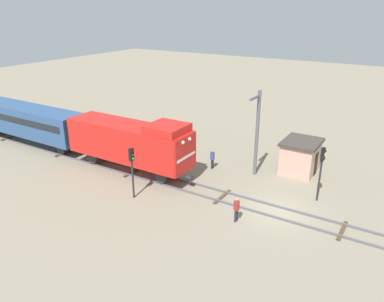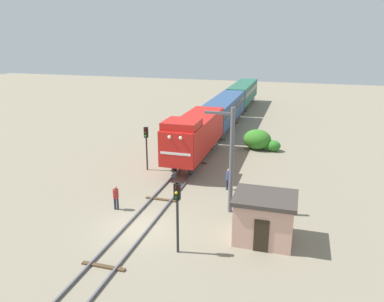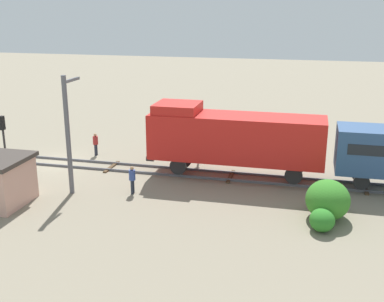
{
  "view_description": "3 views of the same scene",
  "coord_description": "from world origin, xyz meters",
  "px_view_note": "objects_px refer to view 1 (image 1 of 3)",
  "views": [
    {
      "loc": [
        -21.72,
        -6.69,
        13.05
      ],
      "look_at": [
        1.23,
        7.53,
        2.54
      ],
      "focal_mm": 35.0,
      "sensor_mm": 36.0,
      "label": 1
    },
    {
      "loc": [
        8.92,
        -18.62,
        11.36
      ],
      "look_at": [
        -0.06,
        12.07,
        1.28
      ],
      "focal_mm": 35.0,
      "sensor_mm": 36.0,
      "label": 2
    },
    {
      "loc": [
        29.36,
        17.19,
        10.69
      ],
      "look_at": [
        -0.77,
        9.75,
        1.37
      ],
      "focal_mm": 45.0,
      "sensor_mm": 36.0,
      "label": 3
    }
  ],
  "objects_px": {
    "worker_near_track": "(236,208)",
    "locomotive": "(131,141)",
    "worker_by_signal": "(212,158)",
    "catenary_mast": "(257,131)",
    "traffic_signal_mid": "(132,164)",
    "relay_hut": "(300,156)",
    "passenger_car_leading": "(28,119)",
    "traffic_signal_near": "(322,164)"
  },
  "relations": [
    {
      "from": "catenary_mast",
      "to": "worker_near_track",
      "type": "bearing_deg",
      "value": -165.91
    },
    {
      "from": "passenger_car_leading",
      "to": "traffic_signal_mid",
      "type": "bearing_deg",
      "value": -101.75
    },
    {
      "from": "worker_near_track",
      "to": "passenger_car_leading",
      "type": "bearing_deg",
      "value": -147.58
    },
    {
      "from": "worker_near_track",
      "to": "relay_hut",
      "type": "relative_size",
      "value": 0.49
    },
    {
      "from": "traffic_signal_mid",
      "to": "relay_hut",
      "type": "xyz_separation_m",
      "value": [
        10.9,
        -8.83,
        -1.28
      ]
    },
    {
      "from": "passenger_car_leading",
      "to": "worker_near_track",
      "type": "relative_size",
      "value": 8.24
    },
    {
      "from": "traffic_signal_mid",
      "to": "worker_by_signal",
      "type": "relative_size",
      "value": 2.25
    },
    {
      "from": "worker_near_track",
      "to": "locomotive",
      "type": "bearing_deg",
      "value": -154.51
    },
    {
      "from": "traffic_signal_near",
      "to": "relay_hut",
      "type": "bearing_deg",
      "value": 31.31
    },
    {
      "from": "locomotive",
      "to": "traffic_signal_near",
      "type": "height_order",
      "value": "locomotive"
    },
    {
      "from": "catenary_mast",
      "to": "passenger_car_leading",
      "type": "bearing_deg",
      "value": 102.52
    },
    {
      "from": "catenary_mast",
      "to": "traffic_signal_mid",
      "type": "bearing_deg",
      "value": 144.88
    },
    {
      "from": "worker_near_track",
      "to": "catenary_mast",
      "type": "distance_m",
      "value": 8.05
    },
    {
      "from": "worker_near_track",
      "to": "worker_by_signal",
      "type": "xyz_separation_m",
      "value": [
        6.6,
        5.4,
        0.0
      ]
    },
    {
      "from": "passenger_car_leading",
      "to": "worker_near_track",
      "type": "height_order",
      "value": "passenger_car_leading"
    },
    {
      "from": "passenger_car_leading",
      "to": "traffic_signal_near",
      "type": "relative_size",
      "value": 3.48
    },
    {
      "from": "passenger_car_leading",
      "to": "worker_near_track",
      "type": "bearing_deg",
      "value": -95.7
    },
    {
      "from": "traffic_signal_near",
      "to": "worker_by_signal",
      "type": "bearing_deg",
      "value": 83.75
    },
    {
      "from": "passenger_car_leading",
      "to": "relay_hut",
      "type": "relative_size",
      "value": 4.0
    },
    {
      "from": "traffic_signal_mid",
      "to": "worker_near_track",
      "type": "distance_m",
      "value": 7.94
    },
    {
      "from": "traffic_signal_mid",
      "to": "catenary_mast",
      "type": "bearing_deg",
      "value": -35.12
    },
    {
      "from": "traffic_signal_near",
      "to": "worker_by_signal",
      "type": "distance_m",
      "value": 9.37
    },
    {
      "from": "traffic_signal_near",
      "to": "relay_hut",
      "type": "xyz_separation_m",
      "value": [
        4.3,
        2.62,
        -1.41
      ]
    },
    {
      "from": "locomotive",
      "to": "catenary_mast",
      "type": "xyz_separation_m",
      "value": [
        4.93,
        -8.87,
        0.99
      ]
    },
    {
      "from": "traffic_signal_near",
      "to": "worker_by_signal",
      "type": "height_order",
      "value": "traffic_signal_near"
    },
    {
      "from": "relay_hut",
      "to": "traffic_signal_near",
      "type": "bearing_deg",
      "value": -148.69
    },
    {
      "from": "traffic_signal_near",
      "to": "relay_hut",
      "type": "distance_m",
      "value": 5.23
    },
    {
      "from": "traffic_signal_mid",
      "to": "catenary_mast",
      "type": "height_order",
      "value": "catenary_mast"
    },
    {
      "from": "locomotive",
      "to": "passenger_car_leading",
      "type": "relative_size",
      "value": 0.83
    },
    {
      "from": "worker_near_track",
      "to": "relay_hut",
      "type": "bearing_deg",
      "value": 121.63
    },
    {
      "from": "worker_by_signal",
      "to": "catenary_mast",
      "type": "xyz_separation_m",
      "value": [
        0.73,
        -3.56,
        2.76
      ]
    },
    {
      "from": "passenger_car_leading",
      "to": "relay_hut",
      "type": "height_order",
      "value": "passenger_car_leading"
    },
    {
      "from": "worker_near_track",
      "to": "relay_hut",
      "type": "height_order",
      "value": "relay_hut"
    },
    {
      "from": "worker_near_track",
      "to": "worker_by_signal",
      "type": "relative_size",
      "value": 1.0
    },
    {
      "from": "passenger_car_leading",
      "to": "catenary_mast",
      "type": "distance_m",
      "value": 22.78
    },
    {
      "from": "worker_near_track",
      "to": "worker_by_signal",
      "type": "distance_m",
      "value": 8.53
    },
    {
      "from": "passenger_car_leading",
      "to": "worker_near_track",
      "type": "distance_m",
      "value": 24.21
    },
    {
      "from": "traffic_signal_near",
      "to": "worker_near_track",
      "type": "relative_size",
      "value": 2.36
    },
    {
      "from": "catenary_mast",
      "to": "worker_by_signal",
      "type": "bearing_deg",
      "value": 101.61
    },
    {
      "from": "traffic_signal_mid",
      "to": "catenary_mast",
      "type": "distance_m",
      "value": 10.24
    },
    {
      "from": "worker_near_track",
      "to": "worker_by_signal",
      "type": "bearing_deg",
      "value": 167.39
    },
    {
      "from": "catenary_mast",
      "to": "locomotive",
      "type": "bearing_deg",
      "value": 119.07
    }
  ]
}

